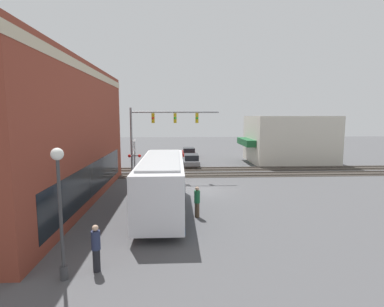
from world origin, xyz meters
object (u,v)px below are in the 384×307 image
parked_car_red (189,153)px  pedestrian_near_bus (197,202)px  streetlamp (60,203)px  pedestrian_by_lamp (96,248)px  city_bus (162,182)px  parked_car_grey (191,160)px  crossing_signal (135,156)px

parked_car_red → pedestrian_near_bus: 25.46m
streetlamp → pedestrian_by_lamp: size_ratio=2.62×
city_bus → parked_car_grey: size_ratio=2.35×
city_bus → pedestrian_by_lamp: 7.51m
parked_car_grey → pedestrian_near_bus: 18.12m
streetlamp → pedestrian_by_lamp: bearing=-63.2°
crossing_signal → pedestrian_by_lamp: size_ratio=2.07×
parked_car_red → pedestrian_near_bus: pedestrian_near_bus is taller
parked_car_red → pedestrian_by_lamp: (-31.41, 4.76, 0.29)m
city_bus → crossing_signal: 9.49m
pedestrian_by_lamp → pedestrian_near_bus: size_ratio=1.01×
parked_car_grey → pedestrian_near_bus: size_ratio=2.39×
pedestrian_by_lamp → streetlamp: bearing=116.8°
parked_car_grey → city_bus: bearing=171.3°
parked_car_grey → crossing_signal: bearing=145.0°
pedestrian_by_lamp → pedestrian_near_bus: bearing=-35.5°
city_bus → crossing_signal: crossing_signal is taller
crossing_signal → pedestrian_by_lamp: (-16.15, -0.77, -1.35)m
crossing_signal → streetlamp: 16.69m
parked_car_red → pedestrian_by_lamp: 31.77m
pedestrian_by_lamp → pedestrian_near_bus: (5.95, -4.24, -0.01)m
parked_car_red → pedestrian_near_bus: (-25.46, 0.52, 0.28)m
city_bus → pedestrian_near_bus: bearing=-119.7°
crossing_signal → streetlamp: size_ratio=0.79×
city_bus → streetlamp: 8.37m
crossing_signal → pedestrian_near_bus: 11.44m
streetlamp → parked_car_red: streetlamp is taller
city_bus → pedestrian_near_bus: (-1.19, -2.08, -0.92)m
crossing_signal → parked_car_red: (15.26, -5.53, -1.64)m
streetlamp → parked_car_grey: bearing=-13.3°
city_bus → streetlamp: bearing=157.3°
crossing_signal → streetlamp: bearing=179.1°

